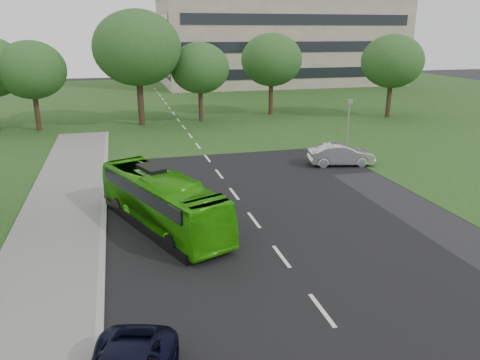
{
  "coord_description": "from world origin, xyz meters",
  "views": [
    {
      "loc": [
        -6.04,
        -18.29,
        8.83
      ],
      "look_at": [
        -0.28,
        3.6,
        1.6
      ],
      "focal_mm": 35.0,
      "sensor_mm": 36.0,
      "label": 1
    }
  ],
  "objects": [
    {
      "name": "ground",
      "position": [
        0.0,
        0.0,
        0.0
      ],
      "size": [
        160.0,
        160.0,
        0.0
      ],
      "primitive_type": "plane",
      "color": "black",
      "rests_on": "ground"
    },
    {
      "name": "street_surfaces",
      "position": [
        -0.38,
        22.75,
        0.03
      ],
      "size": [
        120.0,
        120.0,
        0.15
      ],
      "color": "black",
      "rests_on": "ground"
    },
    {
      "name": "office_building",
      "position": [
        21.96,
        61.96,
        12.5
      ],
      "size": [
        40.1,
        20.1,
        25.0
      ],
      "color": "gray",
      "rests_on": "ground"
    },
    {
      "name": "tree_park_a",
      "position": [
        -13.23,
        27.95,
        5.49
      ],
      "size": [
        6.09,
        6.09,
        8.09
      ],
      "color": "black",
      "rests_on": "ground"
    },
    {
      "name": "tree_park_b",
      "position": [
        -3.8,
        28.2,
        7.31
      ],
      "size": [
        8.26,
        8.26,
        10.84
      ],
      "color": "black",
      "rests_on": "ground"
    },
    {
      "name": "tree_park_c",
      "position": [
        2.21,
        28.85,
        5.31
      ],
      "size": [
        5.89,
        5.89,
        7.83
      ],
      "color": "black",
      "rests_on": "ground"
    },
    {
      "name": "tree_park_d",
      "position": [
        10.37,
        30.8,
        5.87
      ],
      "size": [
        6.55,
        6.55,
        8.66
      ],
      "color": "black",
      "rests_on": "ground"
    },
    {
      "name": "tree_park_e",
      "position": [
        21.99,
        26.01,
        5.81
      ],
      "size": [
        6.42,
        6.42,
        8.56
      ],
      "color": "black",
      "rests_on": "ground"
    },
    {
      "name": "bus",
      "position": [
        -4.38,
        2.41,
        1.28
      ],
      "size": [
        5.46,
        9.33,
        2.56
      ],
      "primitive_type": "imported",
      "rotation": [
        0.0,
        0.0,
        0.39
      ],
      "color": "#31AB0C",
      "rests_on": "ground"
    },
    {
      "name": "sedan",
      "position": [
        8.57,
        10.0,
        0.74
      ],
      "size": [
        4.7,
        2.41,
        1.48
      ],
      "primitive_type": "imported",
      "rotation": [
        0.0,
        0.0,
        1.37
      ],
      "color": "silver",
      "rests_on": "ground"
    },
    {
      "name": "camera_pole",
      "position": [
        10.0,
        12.0,
        2.7
      ],
      "size": [
        0.43,
        0.4,
        4.19
      ],
      "rotation": [
        0.0,
        0.0,
        -0.37
      ],
      "color": "gray",
      "rests_on": "ground"
    }
  ]
}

